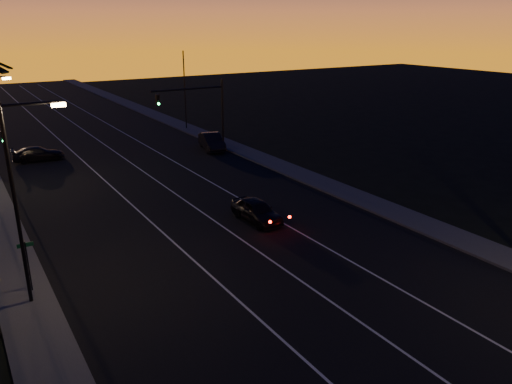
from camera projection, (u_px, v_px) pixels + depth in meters
road at (173, 198)px, 35.87m from camera, size 20.00×170.00×0.01m
sidewalk_left at (1, 229)px, 30.26m from camera, size 2.40×170.00×0.16m
sidewalk_right at (298, 173)px, 41.45m from camera, size 2.40×170.00×0.16m
lane_stripe_left at (132, 205)px, 34.37m from camera, size 0.12×160.00×0.01m
lane_stripe_mid at (179, 196)px, 36.12m from camera, size 0.12×160.00×0.01m
lane_stripe_right at (222, 188)px, 37.87m from camera, size 0.12×160.00×0.01m
streetlight_left_near at (21, 190)px, 20.78m from camera, size 2.55×0.26×9.00m
street_sign at (28, 261)px, 22.71m from camera, size 0.70×0.06×2.60m
signal_mast at (200, 105)px, 45.95m from camera, size 7.10×0.41×7.00m
signal_post at (4, 147)px, 38.24m from camera, size 0.28×0.37×4.20m
far_pole_right at (185, 91)px, 57.63m from camera, size 0.14×0.14×9.00m
lead_car at (257, 210)px, 31.43m from camera, size 1.82×4.72×1.42m
right_car at (212, 142)px, 49.33m from camera, size 2.75×5.16×1.62m
cross_car at (38, 154)px, 45.33m from camera, size 4.62×2.23×1.30m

